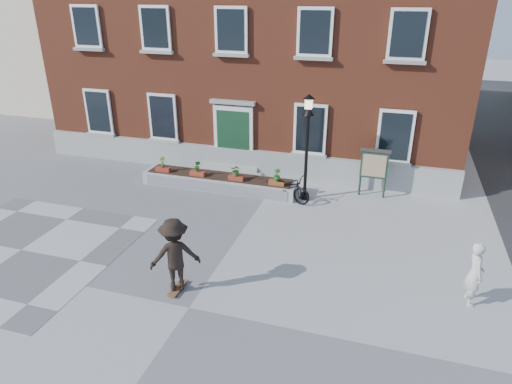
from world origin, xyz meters
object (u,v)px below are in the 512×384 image
(skateboarder, at_px, (175,255))
(lamp_post, at_px, (307,133))
(bystander, at_px, (475,273))
(notice_board, at_px, (374,165))
(bicycle, at_px, (287,187))

(skateboarder, bearing_deg, lamp_post, 73.06)
(skateboarder, bearing_deg, bystander, 13.27)
(bystander, bearing_deg, skateboarder, 93.09)
(bystander, distance_m, lamp_post, 7.35)
(notice_board, height_order, skateboarder, skateboarder)
(lamp_post, bearing_deg, notice_board, 21.80)
(bystander, relative_size, notice_board, 0.91)
(lamp_post, relative_size, skateboarder, 1.90)
(bystander, relative_size, lamp_post, 0.43)
(bystander, bearing_deg, lamp_post, 36.53)
(lamp_post, distance_m, skateboarder, 7.07)
(lamp_post, distance_m, notice_board, 2.86)
(bicycle, distance_m, notice_board, 3.35)
(bicycle, height_order, lamp_post, lamp_post)
(lamp_post, relative_size, notice_board, 2.10)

